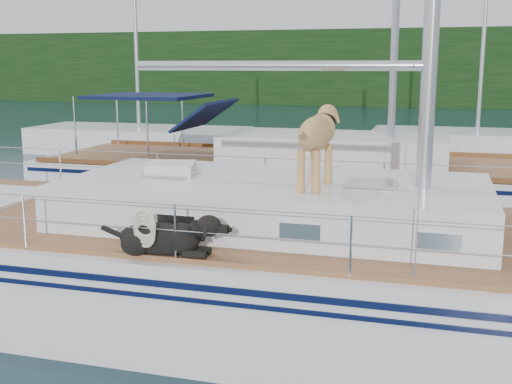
% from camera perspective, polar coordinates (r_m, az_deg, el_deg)
% --- Properties ---
extents(ground, '(120.00, 120.00, 0.00)m').
position_cam_1_polar(ground, '(8.74, -3.58, -10.42)').
color(ground, black).
rests_on(ground, ground).
extents(tree_line, '(90.00, 3.00, 6.00)m').
position_cam_1_polar(tree_line, '(52.71, 13.33, 10.68)').
color(tree_line, black).
rests_on(tree_line, ground).
extents(shore_bank, '(92.00, 1.00, 1.20)m').
position_cam_1_polar(shore_bank, '(53.97, 13.28, 8.14)').
color(shore_bank, '#595147').
rests_on(shore_bank, ground).
extents(main_sailboat, '(12.00, 3.86, 14.01)m').
position_cam_1_polar(main_sailboat, '(8.47, -3.01, -6.24)').
color(main_sailboat, silver).
rests_on(main_sailboat, ground).
extents(neighbor_sailboat, '(11.00, 3.50, 13.30)m').
position_cam_1_polar(neighbor_sailboat, '(14.51, 2.68, 0.92)').
color(neighbor_sailboat, silver).
rests_on(neighbor_sailboat, ground).
extents(bg_boat_west, '(8.00, 3.00, 11.65)m').
position_cam_1_polar(bg_boat_west, '(24.32, -10.31, 4.49)').
color(bg_boat_west, silver).
rests_on(bg_boat_west, ground).
extents(bg_boat_center, '(7.20, 3.00, 11.65)m').
position_cam_1_polar(bg_boat_center, '(23.83, 19.01, 3.94)').
color(bg_boat_center, silver).
rests_on(bg_boat_center, ground).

